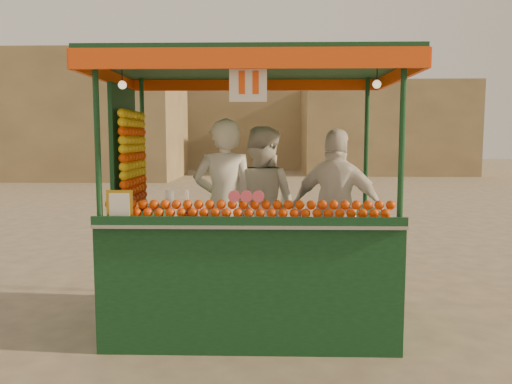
{
  "coord_description": "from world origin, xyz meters",
  "views": [
    {
      "loc": [
        0.53,
        -5.17,
        1.96
      ],
      "look_at": [
        0.39,
        0.14,
        1.4
      ],
      "focal_mm": 35.36,
      "sensor_mm": 36.0,
      "label": 1
    }
  ],
  "objects_px": {
    "juice_cart": "(244,243)",
    "vendor_left": "(224,204)",
    "vendor_middle": "(260,205)",
    "vendor_right": "(337,210)"
  },
  "relations": [
    {
      "from": "juice_cart",
      "to": "vendor_left",
      "type": "xyz_separation_m",
      "value": [
        -0.23,
        0.35,
        0.35
      ]
    },
    {
      "from": "juice_cart",
      "to": "vendor_left",
      "type": "relative_size",
      "value": 1.64
    },
    {
      "from": "vendor_middle",
      "to": "vendor_right",
      "type": "height_order",
      "value": "vendor_middle"
    },
    {
      "from": "vendor_left",
      "to": "vendor_middle",
      "type": "relative_size",
      "value": 1.04
    },
    {
      "from": "juice_cart",
      "to": "vendor_right",
      "type": "xyz_separation_m",
      "value": [
        0.99,
        0.3,
        0.3
      ]
    },
    {
      "from": "vendor_right",
      "to": "juice_cart",
      "type": "bearing_deg",
      "value": 38.75
    },
    {
      "from": "vendor_middle",
      "to": "vendor_left",
      "type": "bearing_deg",
      "value": 54.09
    },
    {
      "from": "vendor_middle",
      "to": "vendor_right",
      "type": "xyz_separation_m",
      "value": [
        0.83,
        -0.26,
        -0.01
      ]
    },
    {
      "from": "juice_cart",
      "to": "vendor_right",
      "type": "relative_size",
      "value": 1.73
    },
    {
      "from": "juice_cart",
      "to": "vendor_middle",
      "type": "bearing_deg",
      "value": 73.94
    }
  ]
}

